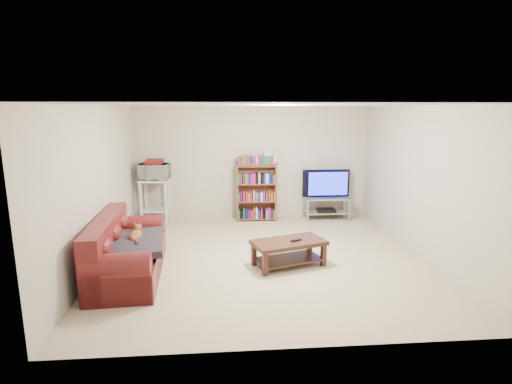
{
  "coord_description": "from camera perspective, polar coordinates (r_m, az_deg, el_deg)",
  "views": [
    {
      "loc": [
        -0.62,
        -6.04,
        2.34
      ],
      "look_at": [
        -0.1,
        0.4,
        1.0
      ],
      "focal_mm": 28.0,
      "sensor_mm": 36.0,
      "label": 1
    }
  ],
  "objects": [
    {
      "name": "floor",
      "position": [
        6.5,
        1.18,
        -9.37
      ],
      "size": [
        5.0,
        5.0,
        0.0
      ],
      "primitive_type": "plane",
      "color": "beige",
      "rests_on": "ground"
    },
    {
      "name": "ceiling",
      "position": [
        6.07,
        1.28,
        12.29
      ],
      "size": [
        5.0,
        5.0,
        0.0
      ],
      "primitive_type": "plane",
      "rotation": [
        3.14,
        0.0,
        0.0
      ],
      "color": "white",
      "rests_on": "ground"
    },
    {
      "name": "wall_back",
      "position": [
        8.63,
        -0.47,
        4.13
      ],
      "size": [
        5.0,
        0.0,
        5.0
      ],
      "primitive_type": "plane",
      "rotation": [
        1.57,
        0.0,
        0.0
      ],
      "color": "beige",
      "rests_on": "ground"
    },
    {
      "name": "wall_front",
      "position": [
        3.77,
        5.12,
        -5.92
      ],
      "size": [
        5.0,
        0.0,
        5.0
      ],
      "primitive_type": "plane",
      "rotation": [
        -1.57,
        0.0,
        0.0
      ],
      "color": "beige",
      "rests_on": "ground"
    },
    {
      "name": "wall_left",
      "position": [
        6.42,
        -21.55,
        0.67
      ],
      "size": [
        0.0,
        5.0,
        5.0
      ],
      "primitive_type": "plane",
      "rotation": [
        1.57,
        0.0,
        1.57
      ],
      "color": "beige",
      "rests_on": "ground"
    },
    {
      "name": "wall_right",
      "position": [
        6.89,
        22.39,
        1.31
      ],
      "size": [
        0.0,
        5.0,
        5.0
      ],
      "primitive_type": "plane",
      "rotation": [
        1.57,
        0.0,
        -1.57
      ],
      "color": "beige",
      "rests_on": "ground"
    },
    {
      "name": "sofa",
      "position": [
        6.06,
        -18.4,
        -8.54
      ],
      "size": [
        0.99,
        2.04,
        0.85
      ],
      "rotation": [
        0.0,
        0.0,
        0.06
      ],
      "color": "maroon",
      "rests_on": "floor"
    },
    {
      "name": "blanket",
      "position": [
        5.83,
        -17.02,
        -7.09
      ],
      "size": [
        0.91,
        1.1,
        0.18
      ],
      "primitive_type": "cube",
      "rotation": [
        0.05,
        -0.04,
        0.14
      ],
      "color": "#2D2732",
      "rests_on": "sofa"
    },
    {
      "name": "cat",
      "position": [
        5.99,
        -16.81,
        -5.99
      ],
      "size": [
        0.25,
        0.56,
        0.16
      ],
      "primitive_type": null,
      "rotation": [
        0.0,
        0.0,
        0.06
      ],
      "color": "brown",
      "rests_on": "sofa"
    },
    {
      "name": "coffee_table",
      "position": [
        6.13,
        4.7,
        -8.01
      ],
      "size": [
        1.2,
        0.85,
        0.4
      ],
      "rotation": [
        0.0,
        0.0,
        0.31
      ],
      "color": "#361C13",
      "rests_on": "floor"
    },
    {
      "name": "remote",
      "position": [
        6.08,
        5.77,
        -6.86
      ],
      "size": [
        0.18,
        0.12,
        0.02
      ],
      "primitive_type": "cube",
      "rotation": [
        0.0,
        0.0,
        0.46
      ],
      "color": "black",
      "rests_on": "coffee_table"
    },
    {
      "name": "tv_stand",
      "position": [
        8.79,
        10.01,
        -1.73
      ],
      "size": [
        0.96,
        0.44,
        0.48
      ],
      "rotation": [
        0.0,
        0.0,
        -0.01
      ],
      "color": "#999EA3",
      "rests_on": "floor"
    },
    {
      "name": "television",
      "position": [
        8.69,
        10.12,
        1.16
      ],
      "size": [
        1.03,
        0.14,
        0.59
      ],
      "primitive_type": "imported",
      "rotation": [
        0.0,
        0.0,
        3.13
      ],
      "color": "black",
      "rests_on": "tv_stand"
    },
    {
      "name": "dvd_player",
      "position": [
        8.82,
        9.98,
        -2.58
      ],
      "size": [
        0.38,
        0.27,
        0.06
      ],
      "primitive_type": "cube",
      "rotation": [
        0.0,
        0.0,
        -0.01
      ],
      "color": "black",
      "rests_on": "tv_stand"
    },
    {
      "name": "bookshelf",
      "position": [
        8.49,
        0.06,
        0.15
      ],
      "size": [
        0.86,
        0.29,
        1.24
      ],
      "rotation": [
        0.0,
        0.0,
        -0.03
      ],
      "color": "brown",
      "rests_on": "floor"
    },
    {
      "name": "shelf_clutter",
      "position": [
        8.39,
        0.73,
        4.88
      ],
      "size": [
        0.63,
        0.2,
        0.28
      ],
      "rotation": [
        0.0,
        0.0,
        -0.03
      ],
      "color": "silver",
      "rests_on": "bookshelf"
    },
    {
      "name": "microwave_stand",
      "position": [
        8.45,
        -14.15,
        -0.52
      ],
      "size": [
        0.63,
        0.49,
        0.94
      ],
      "rotation": [
        0.0,
        0.0,
        -0.1
      ],
      "color": "silver",
      "rests_on": "floor"
    },
    {
      "name": "microwave",
      "position": [
        8.36,
        -14.32,
        2.83
      ],
      "size": [
        0.62,
        0.45,
        0.32
      ],
      "primitive_type": "imported",
      "rotation": [
        0.0,
        0.0,
        -0.1
      ],
      "color": "silver",
      "rests_on": "microwave_stand"
    },
    {
      "name": "game_boxes",
      "position": [
        8.34,
        -14.38,
        4.09
      ],
      "size": [
        0.37,
        0.33,
        0.05
      ],
      "primitive_type": "cube",
      "rotation": [
        0.0,
        0.0,
        -0.1
      ],
      "color": "maroon",
      "rests_on": "microwave"
    }
  ]
}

